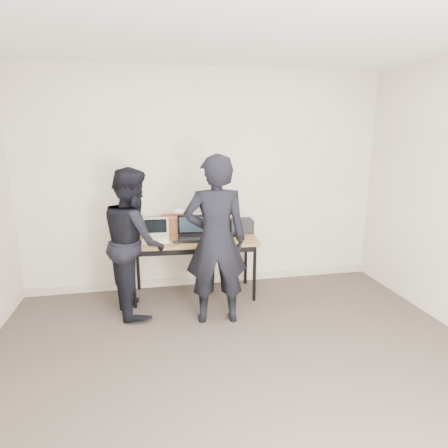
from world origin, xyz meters
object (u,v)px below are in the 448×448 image
object	(u,v)px
person_typist	(216,241)
leather_satchel	(177,224)
laptop_right	(226,229)
equipment_box	(241,226)
desk	(194,243)
person_observer	(134,241)
laptop_center	(192,234)
laptop_beige	(156,236)

from	to	relation	value
person_typist	leather_satchel	bearing A→B (deg)	-64.39
laptop_right	equipment_box	distance (m)	0.21
equipment_box	laptop_right	bearing A→B (deg)	-169.45
desk	person_typist	world-z (taller)	person_typist
leather_satchel	person_observer	xyz separation A→B (m)	(-0.50, -0.49, -0.05)
laptop_center	leather_satchel	distance (m)	0.29
laptop_beige	laptop_right	distance (m)	0.87
person_typist	desk	bearing A→B (deg)	-71.87
laptop_right	person_observer	world-z (taller)	person_observer
laptop_center	person_typist	size ratio (longest dim) A/B	0.22
leather_satchel	equipment_box	size ratio (longest dim) A/B	1.33
desk	leather_satchel	xyz separation A→B (m)	(-0.18, 0.23, 0.19)
laptop_center	laptop_right	world-z (taller)	laptop_center
desk	laptop_beige	distance (m)	0.45
desk	laptop_center	world-z (taller)	laptop_center
desk	person_observer	size ratio (longest dim) A/B	0.96
desk	equipment_box	xyz separation A→B (m)	(0.63, 0.19, 0.14)
leather_satchel	person_typist	size ratio (longest dim) A/B	0.21
desk	laptop_beige	size ratio (longest dim) A/B	4.90
equipment_box	desk	bearing A→B (deg)	-163.08
desk	person_typist	distance (m)	0.71
laptop_beige	person_observer	distance (m)	0.38
laptop_beige	person_observer	size ratio (longest dim) A/B	0.20
desk	laptop_center	xyz separation A→B (m)	(-0.01, 0.00, 0.12)
desk	person_typist	bearing A→B (deg)	-73.63
laptop_right	equipment_box	bearing A→B (deg)	-25.58
laptop_right	person_typist	size ratio (longest dim) A/B	0.25
laptop_beige	leather_satchel	distance (m)	0.33
desk	leather_satchel	size ratio (longest dim) A/B	4.09
desk	laptop_right	bearing A→B (deg)	23.23
desk	laptop_right	distance (m)	0.47
laptop_center	laptop_beige	bearing A→B (deg)	-178.22
laptop_center	laptop_right	size ratio (longest dim) A/B	0.88
leather_satchel	equipment_box	xyz separation A→B (m)	(0.81, -0.04, -0.05)
leather_satchel	equipment_box	bearing A→B (deg)	2.92
laptop_center	person_observer	distance (m)	0.71
leather_satchel	person_observer	world-z (taller)	person_observer
equipment_box	person_typist	size ratio (longest dim) A/B	0.16
person_typist	person_observer	bearing A→B (deg)	-20.76
person_typist	person_observer	size ratio (longest dim) A/B	1.09
desk	equipment_box	bearing A→B (deg)	20.31
laptop_right	leather_satchel	bearing A→B (deg)	136.92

